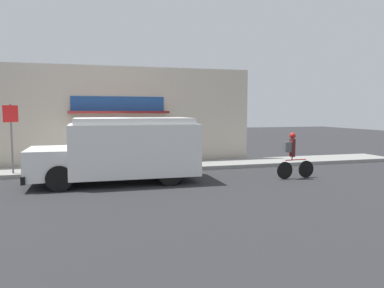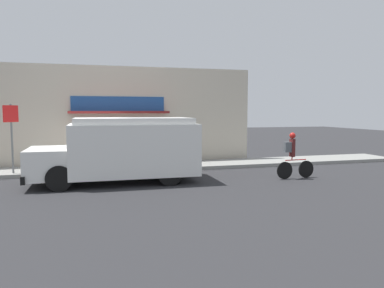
# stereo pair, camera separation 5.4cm
# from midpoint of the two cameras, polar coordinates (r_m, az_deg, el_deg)

# --- Properties ---
(ground_plane) EXTENTS (70.00, 70.00, 0.00)m
(ground_plane) POSITION_cam_midpoint_polar(r_m,az_deg,el_deg) (14.53, -15.18, -4.64)
(ground_plane) COLOR #2B2B2D
(sidewalk) EXTENTS (28.00, 2.01, 0.15)m
(sidewalk) POSITION_cam_midpoint_polar(r_m,az_deg,el_deg) (15.51, -15.27, -3.75)
(sidewalk) COLOR gray
(sidewalk) RESTS_ON ground_plane
(storefront) EXTENTS (14.64, 0.98, 4.33)m
(storefront) POSITION_cam_midpoint_polar(r_m,az_deg,el_deg) (16.58, -15.35, 4.10)
(storefront) COLOR beige
(storefront) RESTS_ON ground_plane
(school_bus) EXTENTS (5.52, 2.83, 2.17)m
(school_bus) POSITION_cam_midpoint_polar(r_m,az_deg,el_deg) (12.81, -10.60, -0.76)
(school_bus) COLOR white
(school_bus) RESTS_ON ground_plane
(cyclist) EXTENTS (1.51, 0.22, 1.65)m
(cyclist) POSITION_cam_midpoint_polar(r_m,az_deg,el_deg) (13.75, 15.02, -1.73)
(cyclist) COLOR black
(cyclist) RESTS_ON ground_plane
(stop_sign_post) EXTENTS (0.45, 0.45, 2.50)m
(stop_sign_post) POSITION_cam_midpoint_polar(r_m,az_deg,el_deg) (14.90, -25.94, 2.32)
(stop_sign_post) COLOR slate
(stop_sign_post) RESTS_ON sidewalk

